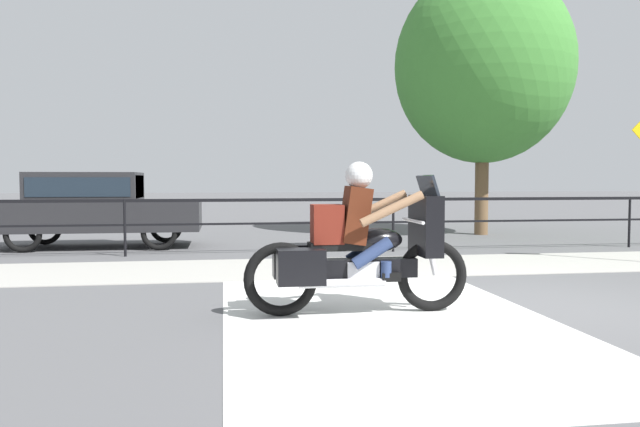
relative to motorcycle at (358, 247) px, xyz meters
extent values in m
plane|color=#565659|center=(1.90, 0.05, -0.71)|extent=(120.00, 120.00, 0.00)
cube|color=#A8A59E|center=(1.90, 3.45, -0.71)|extent=(44.00, 2.40, 0.01)
cube|color=silver|center=(0.23, -0.15, -0.71)|extent=(3.30, 6.00, 0.01)
cube|color=black|center=(1.90, 5.45, 0.32)|extent=(36.00, 0.04, 0.06)
cube|color=black|center=(1.90, 5.45, -0.13)|extent=(36.00, 0.03, 0.04)
cylinder|color=black|center=(-3.20, 5.45, -0.18)|extent=(0.05, 0.05, 1.06)
cylinder|color=black|center=(1.90, 5.45, -0.18)|extent=(0.05, 0.05, 1.06)
cylinder|color=black|center=(7.00, 5.45, -0.18)|extent=(0.05, 0.05, 1.06)
torus|color=black|center=(0.82, 0.00, -0.32)|extent=(0.78, 0.11, 0.78)
torus|color=black|center=(-0.82, 0.00, -0.32)|extent=(0.78, 0.11, 0.78)
cube|color=black|center=(0.00, 0.00, -0.22)|extent=(1.25, 0.22, 0.20)
cube|color=silver|center=(0.03, 0.00, -0.27)|extent=(0.34, 0.26, 0.26)
ellipsoid|color=black|center=(0.19, 0.00, 0.07)|extent=(0.57, 0.30, 0.26)
cube|color=black|center=(-0.17, 0.00, 0.01)|extent=(0.72, 0.28, 0.08)
cube|color=black|center=(0.74, 0.00, 0.22)|extent=(0.20, 0.63, 0.64)
cube|color=#1E232B|center=(0.76, 0.00, 0.64)|extent=(0.10, 0.53, 0.24)
cylinder|color=silver|center=(0.60, 0.00, 0.27)|extent=(0.04, 0.70, 0.04)
cylinder|color=silver|center=(-0.20, -0.16, -0.35)|extent=(0.90, 0.09, 0.09)
cube|color=black|center=(-0.64, -0.24, -0.16)|extent=(0.48, 0.28, 0.36)
cube|color=black|center=(-0.64, 0.24, -0.16)|extent=(0.48, 0.28, 0.36)
cylinder|color=silver|center=(0.79, 0.00, -0.05)|extent=(0.19, 0.06, 0.54)
cube|color=#4C1E0F|center=(-0.03, 0.00, 0.34)|extent=(0.32, 0.36, 0.62)
sphere|color=#8C6647|center=(0.01, 0.00, 0.74)|extent=(0.23, 0.23, 0.23)
sphere|color=silver|center=(0.01, 0.00, 0.76)|extent=(0.29, 0.29, 0.29)
cylinder|color=navy|center=(0.12, -0.15, -0.05)|extent=(0.44, 0.13, 0.34)
cylinder|color=navy|center=(0.27, -0.15, -0.22)|extent=(0.11, 0.11, 0.17)
cube|color=black|center=(0.32, -0.15, -0.30)|extent=(0.20, 0.10, 0.09)
cylinder|color=navy|center=(0.12, 0.15, -0.05)|extent=(0.44, 0.13, 0.34)
cylinder|color=navy|center=(0.27, 0.15, -0.22)|extent=(0.11, 0.11, 0.17)
cube|color=black|center=(0.32, 0.15, -0.30)|extent=(0.20, 0.10, 0.09)
cylinder|color=#8C6647|center=(0.28, -0.30, 0.41)|extent=(0.67, 0.09, 0.37)
cylinder|color=#8C6647|center=(0.28, 0.30, 0.41)|extent=(0.67, 0.09, 0.37)
cube|color=maroon|center=(-0.33, 0.00, 0.25)|extent=(0.32, 0.30, 0.41)
cube|color=#232326|center=(-3.97, 7.12, -0.04)|extent=(4.16, 1.65, 0.61)
cube|color=#232326|center=(-4.22, 7.12, 0.56)|extent=(2.16, 1.46, 0.59)
cube|color=#19232D|center=(-3.16, 7.12, 0.56)|extent=(0.04, 1.29, 0.47)
cube|color=#19232D|center=(-4.22, 7.12, 0.56)|extent=(1.99, 1.49, 0.39)
torus|color=black|center=(-2.68, 6.36, -0.35)|extent=(0.73, 0.11, 0.73)
torus|color=black|center=(-2.68, 7.88, -0.35)|extent=(0.73, 0.11, 0.73)
torus|color=black|center=(-5.26, 6.36, -0.35)|extent=(0.73, 0.11, 0.73)
torus|color=black|center=(-5.26, 7.88, -0.35)|extent=(0.73, 0.11, 0.73)
cylinder|color=brown|center=(5.16, 8.77, 0.52)|extent=(0.34, 0.34, 2.45)
ellipsoid|color=#3D7F33|center=(5.16, 8.77, 3.59)|extent=(4.49, 4.49, 4.94)
camera|label=1|loc=(-1.41, -6.41, 0.72)|focal=35.00mm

